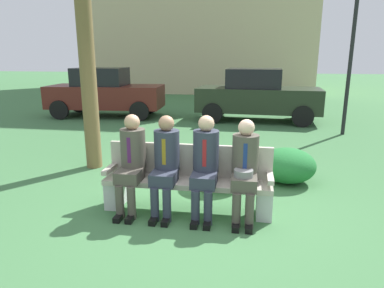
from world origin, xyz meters
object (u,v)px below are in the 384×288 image
park_bench (188,179)px  shrub_mid_lawn (219,169)px  seated_man_leftmost (131,158)px  parked_car_far (257,95)px  parked_car_near (105,92)px  seated_man_rightmost (245,165)px  seated_man_centerright (205,161)px  shrub_near_bench (287,165)px  seated_man_centerleft (165,160)px  street_lamp (352,45)px

park_bench → shrub_mid_lawn: bearing=70.3°
seated_man_leftmost → parked_car_far: parked_car_far is taller
shrub_mid_lawn → parked_car_near: (-4.55, 6.09, 0.55)m
park_bench → seated_man_leftmost: seated_man_leftmost is taller
seated_man_rightmost → parked_car_far: parked_car_far is taller
seated_man_centerright → shrub_mid_lawn: (0.09, 1.09, -0.46)m
seated_man_rightmost → shrub_mid_lawn: (-0.42, 1.10, -0.44)m
park_bench → seated_man_rightmost: size_ratio=1.74×
shrub_near_bench → shrub_mid_lawn: bearing=-162.0°
seated_man_leftmost → seated_man_centerleft: bearing=-0.0°
parked_car_far → parked_car_near: bearing=179.9°
seated_man_leftmost → shrub_near_bench: 2.68m
park_bench → parked_car_near: (-4.20, 7.05, 0.40)m
seated_man_leftmost → seated_man_rightmost: (1.51, -0.01, -0.01)m
seated_man_rightmost → parked_car_near: parked_car_near is taller
parked_car_far → seated_man_centerright: bearing=-96.1°
seated_man_rightmost → shrub_mid_lawn: 1.26m
seated_man_rightmost → seated_man_leftmost: bearing=179.7°
shrub_mid_lawn → parked_car_far: 6.14m
park_bench → street_lamp: 6.59m
park_bench → seated_man_centerright: seated_man_centerright is taller
seated_man_rightmost → parked_car_far: bearing=87.9°
seated_man_centerleft → parked_car_near: parked_car_near is taller
seated_man_centerright → street_lamp: bearing=60.7°
park_bench → parked_car_near: parked_car_near is taller
seated_man_rightmost → street_lamp: bearing=65.0°
seated_man_centerright → parked_car_near: 8.45m
seated_man_centerleft → parked_car_far: parked_car_far is taller
parked_car_near → street_lamp: 7.86m
seated_man_leftmost → parked_car_far: 7.38m
seated_man_centerright → parked_car_near: (-4.45, 7.18, 0.09)m
seated_man_centerleft → shrub_mid_lawn: seated_man_centerleft is taller
parked_car_far → street_lamp: (2.31, -1.68, 1.50)m
seated_man_centerright → seated_man_rightmost: (0.51, -0.01, -0.02)m
parked_car_far → seated_man_rightmost: bearing=-92.1°
seated_man_centerright → parked_car_far: (0.77, 7.17, 0.09)m
park_bench → seated_man_leftmost: 0.82m
seated_man_leftmost → street_lamp: size_ratio=0.34×
park_bench → seated_man_centerright: (0.25, -0.13, 0.31)m
seated_man_leftmost → street_lamp: 7.02m
seated_man_rightmost → parked_car_near: 8.73m
seated_man_centerright → parked_car_near: parked_car_near is taller
seated_man_centerright → shrub_near_bench: 1.94m
shrub_mid_lawn → parked_car_far: bearing=83.7°
seated_man_leftmost → shrub_near_bench: (2.21, 1.45, -0.45)m
shrub_near_bench → seated_man_leftmost: bearing=-146.7°
park_bench → street_lamp: street_lamp is taller
parked_car_near → seated_man_centerright: bearing=-58.2°
shrub_near_bench → parked_car_far: 5.76m
shrub_near_bench → parked_car_near: parked_car_near is taller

